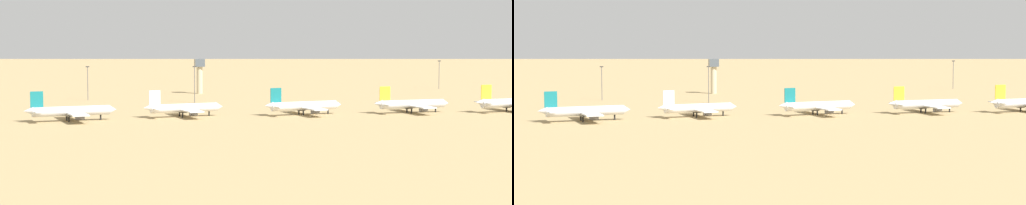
# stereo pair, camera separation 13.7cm
# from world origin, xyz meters

# --- Properties ---
(ground) EXTENTS (4000.00, 4000.00, 0.00)m
(ground) POSITION_xyz_m (0.00, 0.00, 0.00)
(ground) COLOR tan
(ridge_center) EXTENTS (421.25, 400.42, 76.86)m
(ridge_center) POSITION_xyz_m (157.37, 1007.19, 38.43)
(ridge_center) COLOR #81765C
(ridge_center) RESTS_ON ground
(ridge_east) EXTENTS (361.90, 263.49, 64.00)m
(ridge_east) POSITION_xyz_m (516.56, 1183.95, 32.00)
(ridge_east) COLOR gray
(ridge_east) RESTS_ON ground
(parked_jet_teal_1) EXTENTS (36.27, 30.92, 12.01)m
(parked_jet_teal_1) POSITION_xyz_m (-93.54, -1.97, 3.94)
(parked_jet_teal_1) COLOR silver
(parked_jet_teal_1) RESTS_ON ground
(parked_jet_white_2) EXTENTS (33.83, 28.86, 11.21)m
(parked_jet_white_2) POSITION_xyz_m (-48.30, 5.16, 3.67)
(parked_jet_white_2) COLOR white
(parked_jet_white_2) RESTS_ON ground
(parked_jet_teal_3) EXTENTS (35.05, 29.89, 11.61)m
(parked_jet_teal_3) POSITION_xyz_m (1.69, 3.13, 3.81)
(parked_jet_teal_3) COLOR white
(parked_jet_teal_3) RESTS_ON ground
(parked_jet_yellow_4) EXTENTS (35.06, 29.60, 11.58)m
(parked_jet_yellow_4) POSITION_xyz_m (49.03, 2.13, 3.79)
(parked_jet_yellow_4) COLOR silver
(parked_jet_yellow_4) RESTS_ON ground
(parked_jet_yellow_5) EXTENTS (36.38, 30.85, 12.02)m
(parked_jet_yellow_5) POSITION_xyz_m (93.10, -2.37, 3.94)
(parked_jet_yellow_5) COLOR silver
(parked_jet_yellow_5) RESTS_ON ground
(control_tower) EXTENTS (5.20, 5.20, 18.81)m
(control_tower) POSITION_xyz_m (-22.95, 130.08, 11.35)
(control_tower) COLOR #C6B793
(control_tower) RESTS_ON ground
(light_pole_west) EXTENTS (1.80, 0.50, 16.46)m
(light_pole_west) POSITION_xyz_m (119.69, 139.08, 9.45)
(light_pole_west) COLOR #59595E
(light_pole_west) RESTS_ON ground
(light_pole_mid) EXTENTS (1.80, 0.50, 16.95)m
(light_pole_mid) POSITION_xyz_m (-83.83, 96.81, 9.70)
(light_pole_mid) COLOR #59595E
(light_pole_mid) RESTS_ON ground
(light_pole_east) EXTENTS (1.80, 0.50, 17.63)m
(light_pole_east) POSITION_xyz_m (-33.97, 72.58, 10.05)
(light_pole_east) COLOR #59595E
(light_pole_east) RESTS_ON ground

